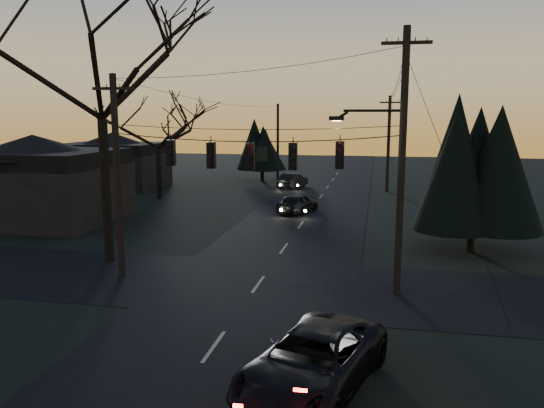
% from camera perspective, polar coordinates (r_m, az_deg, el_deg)
% --- Properties ---
extents(main_road, '(8.00, 120.00, 0.02)m').
position_cam_1_polar(main_road, '(31.36, 2.57, -3.02)').
color(main_road, black).
rests_on(main_road, ground).
extents(cross_road, '(60.00, 7.00, 0.02)m').
position_cam_1_polar(cross_road, '(21.87, -1.49, -8.65)').
color(cross_road, black).
rests_on(cross_road, ground).
extents(utility_pole_right, '(5.00, 0.30, 10.00)m').
position_cam_1_polar(utility_pole_right, '(21.40, 13.23, -9.35)').
color(utility_pole_right, black).
rests_on(utility_pole_right, ground).
extents(utility_pole_left, '(1.80, 0.30, 8.50)m').
position_cam_1_polar(utility_pole_left, '(23.87, -15.80, -7.46)').
color(utility_pole_left, black).
rests_on(utility_pole_left, ground).
extents(utility_pole_far_r, '(1.80, 0.30, 8.50)m').
position_cam_1_polar(utility_pole_far_r, '(48.74, 12.24, 1.30)').
color(utility_pole_far_r, black).
rests_on(utility_pole_far_r, ground).
extents(utility_pole_far_l, '(0.30, 0.30, 8.00)m').
position_cam_1_polar(utility_pole_far_l, '(57.65, 0.62, 2.77)').
color(utility_pole_far_l, black).
rests_on(utility_pole_far_l, ground).
extents(span_signal_assembly, '(11.50, 0.44, 1.53)m').
position_cam_1_polar(span_signal_assembly, '(20.88, -2.20, 5.29)').
color(span_signal_assembly, black).
rests_on(span_signal_assembly, ground).
extents(bare_tree_left, '(10.67, 10.67, 13.33)m').
position_cam_1_polar(bare_tree_left, '(25.62, -18.12, 14.67)').
color(bare_tree_left, black).
rests_on(bare_tree_left, ground).
extents(evergreen_right, '(4.88, 4.88, 7.34)m').
position_cam_1_polar(evergreen_right, '(28.18, 21.01, 3.68)').
color(evergreen_right, black).
rests_on(evergreen_right, ground).
extents(bare_tree_dist, '(6.96, 6.96, 8.37)m').
position_cam_1_polar(bare_tree_dist, '(44.21, -12.21, 8.07)').
color(bare_tree_dist, black).
rests_on(bare_tree_dist, ground).
extents(evergreen_dist, '(3.88, 3.88, 5.78)m').
position_cam_1_polar(evergreen_dist, '(55.28, -1.06, 6.10)').
color(evergreen_dist, black).
rests_on(evergreen_dist, ground).
extents(house_left_near, '(10.00, 8.00, 5.60)m').
position_cam_1_polar(house_left_near, '(37.41, -24.11, 2.54)').
color(house_left_near, black).
rests_on(house_left_near, ground).
extents(house_left_far, '(9.00, 7.00, 5.20)m').
position_cam_1_polar(house_left_far, '(52.57, -16.71, 4.55)').
color(house_left_far, black).
rests_on(house_left_far, ground).
extents(suv_near, '(3.95, 5.88, 1.50)m').
position_cam_1_polar(suv_near, '(13.89, 4.46, -16.52)').
color(suv_near, black).
rests_on(suv_near, ground).
extents(sedan_oncoming_a, '(2.80, 4.38, 1.39)m').
position_cam_1_polar(sedan_oncoming_a, '(37.26, 2.79, 0.07)').
color(sedan_oncoming_a, black).
rests_on(sedan_oncoming_a, ground).
extents(sedan_oncoming_b, '(2.49, 4.42, 1.38)m').
position_cam_1_polar(sedan_oncoming_b, '(50.04, 2.24, 2.52)').
color(sedan_oncoming_b, black).
rests_on(sedan_oncoming_b, ground).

